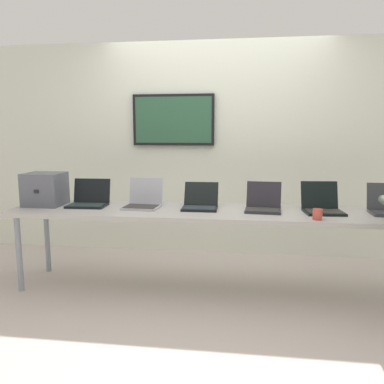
% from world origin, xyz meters
% --- Properties ---
extents(ground, '(8.00, 8.00, 0.04)m').
position_xyz_m(ground, '(0.00, 0.00, -0.02)').
color(ground, beige).
extents(back_wall, '(8.00, 0.11, 2.43)m').
position_xyz_m(back_wall, '(-0.02, 1.13, 1.23)').
color(back_wall, silver).
rests_on(back_wall, ground).
extents(workbench, '(3.55, 0.70, 0.74)m').
position_xyz_m(workbench, '(0.00, 0.00, 0.69)').
color(workbench, '#AEACA7').
rests_on(workbench, ground).
extents(equipment_box, '(0.34, 0.31, 0.31)m').
position_xyz_m(equipment_box, '(-1.55, 0.04, 0.89)').
color(equipment_box, '#565964').
rests_on(equipment_box, workbench).
extents(laptop_station_0, '(0.36, 0.30, 0.24)m').
position_xyz_m(laptop_station_0, '(-1.13, 0.07, 0.79)').
color(laptop_station_0, black).
rests_on(laptop_station_0, workbench).
extents(laptop_station_1, '(0.34, 0.31, 0.26)m').
position_xyz_m(laptop_station_1, '(-0.61, 0.06, 0.80)').
color(laptop_station_1, '#ABADB8').
rests_on(laptop_station_1, workbench).
extents(laptop_station_2, '(0.32, 0.34, 0.22)m').
position_xyz_m(laptop_station_2, '(-0.08, 0.08, 0.79)').
color(laptop_station_2, black).
rests_on(laptop_station_2, workbench).
extents(laptop_station_3, '(0.33, 0.32, 0.24)m').
position_xyz_m(laptop_station_3, '(0.48, 0.05, 0.79)').
color(laptop_station_3, '#28252D').
rests_on(laptop_station_3, workbench).
extents(laptop_station_4, '(0.35, 0.35, 0.25)m').
position_xyz_m(laptop_station_4, '(0.98, 0.05, 0.79)').
color(laptop_station_4, black).
rests_on(laptop_station_4, workbench).
extents(coffee_mug, '(0.08, 0.08, 0.09)m').
position_xyz_m(coffee_mug, '(0.89, -0.25, 0.78)').
color(coffee_mug, '#C24A3C').
rests_on(coffee_mug, workbench).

